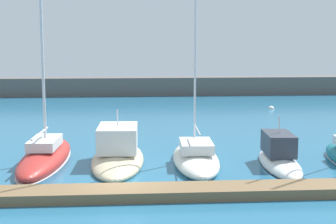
{
  "coord_description": "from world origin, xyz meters",
  "views": [
    {
      "loc": [
        0.52,
        -24.5,
        7.48
      ],
      "look_at": [
        2.69,
        5.09,
        3.13
      ],
      "focal_mm": 54.77,
      "sensor_mm": 36.0,
      "label": 1
    }
  ],
  "objects_px": {
    "sailboat_ivory_sixth": "(196,157)",
    "mooring_buoy_yellow": "(110,128)",
    "motorboat_sand_fifth": "(118,154)",
    "motorboat_white_seventh": "(279,158)",
    "mooring_buoy_white": "(271,109)",
    "sailboat_red_fourth": "(45,156)"
  },
  "relations": [
    {
      "from": "motorboat_white_seventh",
      "to": "mooring_buoy_yellow",
      "type": "relative_size",
      "value": 8.52
    },
    {
      "from": "motorboat_sand_fifth",
      "to": "sailboat_ivory_sixth",
      "type": "distance_m",
      "value": 4.68
    },
    {
      "from": "mooring_buoy_yellow",
      "to": "motorboat_sand_fifth",
      "type": "bearing_deg",
      "value": -85.58
    },
    {
      "from": "motorboat_sand_fifth",
      "to": "motorboat_white_seventh",
      "type": "bearing_deg",
      "value": -96.73
    },
    {
      "from": "sailboat_red_fourth",
      "to": "mooring_buoy_yellow",
      "type": "bearing_deg",
      "value": -13.12
    },
    {
      "from": "motorboat_sand_fifth",
      "to": "mooring_buoy_white",
      "type": "bearing_deg",
      "value": -33.12
    },
    {
      "from": "sailboat_red_fourth",
      "to": "sailboat_ivory_sixth",
      "type": "bearing_deg",
      "value": -92.66
    },
    {
      "from": "sailboat_red_fourth",
      "to": "mooring_buoy_yellow",
      "type": "distance_m",
      "value": 12.18
    },
    {
      "from": "sailboat_red_fourth",
      "to": "mooring_buoy_white",
      "type": "xyz_separation_m",
      "value": [
        19.85,
        21.77,
        -0.43
      ]
    },
    {
      "from": "motorboat_sand_fifth",
      "to": "sailboat_ivory_sixth",
      "type": "bearing_deg",
      "value": -96.34
    },
    {
      "from": "sailboat_red_fourth",
      "to": "sailboat_ivory_sixth",
      "type": "xyz_separation_m",
      "value": [
        8.98,
        -0.93,
        0.01
      ]
    },
    {
      "from": "motorboat_white_seventh",
      "to": "mooring_buoy_white",
      "type": "bearing_deg",
      "value": -11.07
    },
    {
      "from": "sailboat_red_fourth",
      "to": "mooring_buoy_yellow",
      "type": "height_order",
      "value": "sailboat_red_fourth"
    },
    {
      "from": "sailboat_ivory_sixth",
      "to": "mooring_buoy_yellow",
      "type": "xyz_separation_m",
      "value": [
        -5.55,
        12.61,
        -0.44
      ]
    },
    {
      "from": "motorboat_sand_fifth",
      "to": "mooring_buoy_white",
      "type": "height_order",
      "value": "motorboat_sand_fifth"
    },
    {
      "from": "motorboat_sand_fifth",
      "to": "mooring_buoy_white",
      "type": "distance_m",
      "value": 26.93
    },
    {
      "from": "motorboat_sand_fifth",
      "to": "mooring_buoy_yellow",
      "type": "xyz_separation_m",
      "value": [
        -0.92,
        11.93,
        -0.54
      ]
    },
    {
      "from": "motorboat_sand_fifth",
      "to": "sailboat_red_fourth",
      "type": "bearing_deg",
      "value": 88.69
    },
    {
      "from": "sailboat_red_fourth",
      "to": "motorboat_sand_fifth",
      "type": "xyz_separation_m",
      "value": [
        4.35,
        -0.25,
        0.11
      ]
    },
    {
      "from": "sailboat_ivory_sixth",
      "to": "motorboat_white_seventh",
      "type": "distance_m",
      "value": 4.89
    },
    {
      "from": "motorboat_white_seventh",
      "to": "sailboat_red_fourth",
      "type": "bearing_deg",
      "value": 86.32
    },
    {
      "from": "sailboat_red_fourth",
      "to": "motorboat_white_seventh",
      "type": "xyz_separation_m",
      "value": [
        13.81,
        -1.7,
        0.02
      ]
    }
  ]
}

